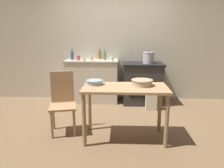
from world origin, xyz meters
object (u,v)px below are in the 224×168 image
Objects in this scene: flour_sack at (151,100)px; cup_mid_right at (91,58)px; cup_center at (78,58)px; stove at (142,83)px; mixing_bowl_small at (95,82)px; mixing_bowl_large at (142,82)px; bottle_left at (99,55)px; bottle_mid_left at (105,56)px; cup_center_left at (112,59)px; bottle_far_left at (72,55)px; stock_pot at (148,58)px; cup_center_right at (83,59)px; work_table at (125,95)px; chair at (63,101)px.

flour_sack is 1.57m from cup_mid_right.
stove is at bearing -0.68° from cup_center.
mixing_bowl_large is at bearing -3.06° from mixing_bowl_small.
bottle_left reaches higher than bottle_mid_left.
stove is 1.88m from mixing_bowl_small.
cup_center_left is at bearing -7.82° from cup_center.
bottle_mid_left is (0.74, -0.04, 0.00)m from bottle_far_left.
cup_center_left reaches higher than flour_sack.
bottle_far_left is 0.99× the size of bottle_mid_left.
stock_pot is 1.12× the size of bottle_far_left.
cup_center reaches higher than cup_center_left.
cup_center is (-0.58, -0.09, -0.04)m from bottle_mid_left.
stock_pot is (0.11, -0.07, 0.57)m from stove.
cup_mid_right reaches higher than stove.
cup_center_right is (-1.12, 1.58, 0.15)m from mixing_bowl_large.
stove is 3.77× the size of bottle_far_left.
cup_center_right is at bearing 105.23° from mixing_bowl_small.
stove is at bearing 106.70° from flour_sack.
bottle_mid_left is at bearing 102.81° from work_table.
stock_pot is 1.00× the size of bottle_left.
cup_center is at bearing -151.88° from bottle_left.
flour_sack is 1.29× the size of mixing_bowl_large.
cup_center_left is (-0.83, 0.39, 0.79)m from flour_sack.
mixing_bowl_large is at bearing 17.90° from work_table.
bottle_far_left is at bearing 121.67° from work_table.
stove is 3.37× the size of stock_pot.
work_table is at bearing -77.19° from bottle_mid_left.
cup_mid_right is (-1.28, 0.46, 0.80)m from flour_sack.
bottle_far_left reaches higher than flour_sack.
stock_pot is (1.50, 1.45, 0.52)m from chair.
work_table is 4.53× the size of bottle_left.
bottle_mid_left is at bearing 110.70° from mixing_bowl_large.
chair is 0.63m from mixing_bowl_small.
bottle_left is 0.51m from cup_center.
cup_mid_right is (-0.29, -0.12, -0.04)m from bottle_mid_left.
cup_center_left reaches higher than mixing_bowl_small.
chair is 3.95× the size of bottle_mid_left.
bottle_far_left is 2.73× the size of cup_center_left.
mixing_bowl_small is at bearing -80.76° from cup_mid_right.
mixing_bowl_large is (0.25, 0.08, 0.17)m from work_table.
stock_pot is at bearing 95.13° from flour_sack.
cup_center_right is at bearing 125.28° from mixing_bowl_large.
cup_center is (-0.03, 1.54, 0.50)m from chair.
cup_center_right is at bearing 164.48° from flour_sack.
chair is at bearing -94.02° from cup_center_right.
cup_mid_right is (0.29, -0.04, -0.00)m from cup_center.
cup_mid_right reaches higher than cup_center_right.
cup_center_right is at bearing -157.87° from bottle_mid_left.
stove is 2.23× the size of flour_sack.
bottle_mid_left reaches higher than work_table.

